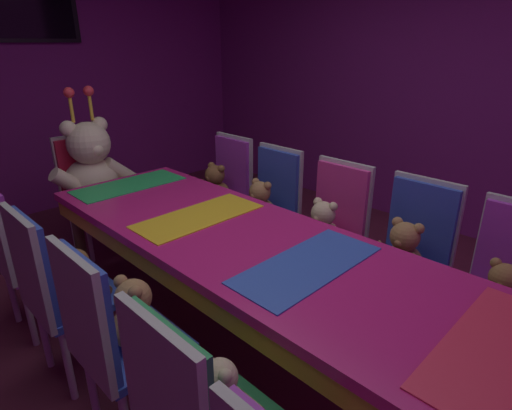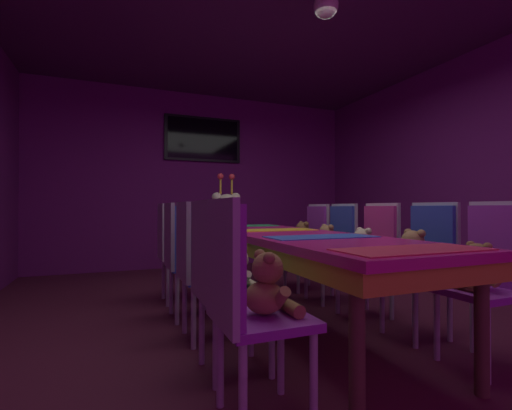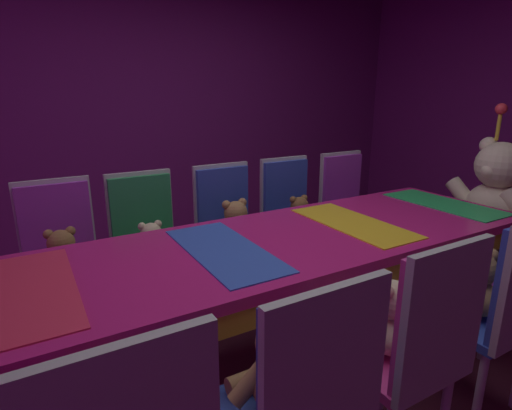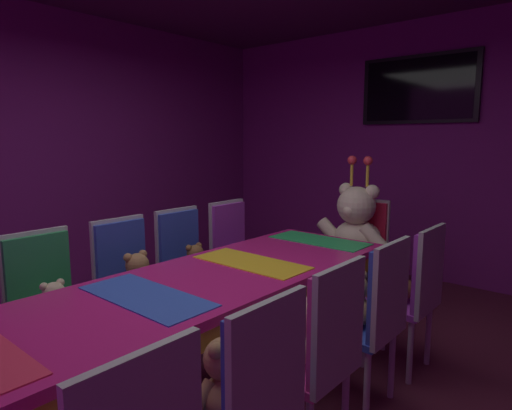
{
  "view_description": "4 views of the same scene",
  "coord_description": "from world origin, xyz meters",
  "px_view_note": "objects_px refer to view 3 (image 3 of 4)",
  "views": [
    {
      "loc": [
        -1.35,
        -1.42,
        1.69
      ],
      "look_at": [
        -0.05,
        -0.12,
        0.97
      ],
      "focal_mm": 29.11,
      "sensor_mm": 36.0,
      "label": 1
    },
    {
      "loc": [
        -1.34,
        -2.53,
        0.95
      ],
      "look_at": [
        -0.22,
        0.26,
        0.97
      ],
      "focal_mm": 24.97,
      "sensor_mm": 36.0,
      "label": 2
    },
    {
      "loc": [
        1.61,
        -1.17,
        1.46
      ],
      "look_at": [
        -0.05,
        -0.2,
        0.92
      ],
      "focal_mm": 28.3,
      "sensor_mm": 36.0,
      "label": 3
    },
    {
      "loc": [
        1.81,
        -1.66,
        1.53
      ],
      "look_at": [
        0.11,
        0.33,
        1.14
      ],
      "focal_mm": 30.88,
      "sensor_mm": 36.0,
      "label": 4
    }
  ],
  "objects_px": {
    "chair_left_1": "(146,234)",
    "chair_left_4": "(345,200)",
    "chair_left_3": "(289,209)",
    "teddy_right_3": "(474,287)",
    "teddy_right_1": "(279,368)",
    "king_teddy_bear": "(495,192)",
    "chair_left_0": "(60,248)",
    "chair_right_2": "(420,339)",
    "chair_right_3": "(507,300)",
    "teddy_left_3": "(300,217)",
    "chair_right_1": "(307,397)",
    "chair_left_2": "(227,221)",
    "teddy_left_2": "(236,227)",
    "teddy_left_1": "(152,246)",
    "teddy_left_0": "(63,258)",
    "teddy_right_2": "(389,321)",
    "banquet_table": "(294,251)",
    "throne_chair": "(504,209)"
  },
  "relations": [
    {
      "from": "chair_left_1",
      "to": "chair_left_4",
      "type": "xyz_separation_m",
      "value": [
        -0.01,
        1.67,
        0.0
      ]
    },
    {
      "from": "chair_left_3",
      "to": "teddy_right_3",
      "type": "distance_m",
      "value": 1.48
    },
    {
      "from": "chair_left_4",
      "to": "teddy_right_1",
      "type": "xyz_separation_m",
      "value": [
        1.51,
        -1.64,
        0.0
      ]
    },
    {
      "from": "chair_left_4",
      "to": "teddy_right_3",
      "type": "relative_size",
      "value": 2.93
    },
    {
      "from": "king_teddy_bear",
      "to": "chair_left_0",
      "type": "bearing_deg",
      "value": -16.28
    },
    {
      "from": "chair_right_2",
      "to": "chair_right_3",
      "type": "relative_size",
      "value": 1.0
    },
    {
      "from": "chair_left_3",
      "to": "teddy_right_1",
      "type": "relative_size",
      "value": 2.83
    },
    {
      "from": "teddy_left_3",
      "to": "chair_right_1",
      "type": "xyz_separation_m",
      "value": [
        1.52,
        -1.08,
        0.02
      ]
    },
    {
      "from": "chair_left_2",
      "to": "chair_right_1",
      "type": "bearing_deg",
      "value": -18.32
    },
    {
      "from": "chair_left_1",
      "to": "chair_right_1",
      "type": "relative_size",
      "value": 1.0
    },
    {
      "from": "teddy_left_2",
      "to": "chair_right_2",
      "type": "distance_m",
      "value": 1.46
    },
    {
      "from": "teddy_left_1",
      "to": "chair_left_3",
      "type": "xyz_separation_m",
      "value": [
        -0.16,
        1.11,
        0.03
      ]
    },
    {
      "from": "chair_left_2",
      "to": "chair_right_1",
      "type": "xyz_separation_m",
      "value": [
        1.64,
        -0.54,
        0.0
      ]
    },
    {
      "from": "chair_left_4",
      "to": "chair_left_1",
      "type": "bearing_deg",
      "value": -89.51
    },
    {
      "from": "chair_right_2",
      "to": "teddy_right_3",
      "type": "xyz_separation_m",
      "value": [
        -0.15,
        0.56,
        -0.0
      ]
    },
    {
      "from": "chair_left_2",
      "to": "king_teddy_bear",
      "type": "distance_m",
      "value": 1.98
    },
    {
      "from": "teddy_left_1",
      "to": "chair_right_2",
      "type": "xyz_separation_m",
      "value": [
        1.47,
        0.56,
        0.03
      ]
    },
    {
      "from": "teddy_left_1",
      "to": "teddy_left_2",
      "type": "relative_size",
      "value": 0.81
    },
    {
      "from": "teddy_left_0",
      "to": "teddy_right_2",
      "type": "xyz_separation_m",
      "value": [
        1.35,
        1.04,
        0.01
      ]
    },
    {
      "from": "teddy_left_2",
      "to": "teddy_left_3",
      "type": "distance_m",
      "value": 0.54
    },
    {
      "from": "chair_left_2",
      "to": "teddy_right_3",
      "type": "bearing_deg",
      "value": 20.67
    },
    {
      "from": "chair_left_0",
      "to": "teddy_right_1",
      "type": "xyz_separation_m",
      "value": [
        1.52,
        0.51,
        0.0
      ]
    },
    {
      "from": "teddy_left_1",
      "to": "teddy_left_3",
      "type": "xyz_separation_m",
      "value": [
        -0.02,
        1.11,
        0.01
      ]
    },
    {
      "from": "teddy_left_0",
      "to": "teddy_left_2",
      "type": "height_order",
      "value": "teddy_left_2"
    },
    {
      "from": "chair_right_3",
      "to": "chair_right_1",
      "type": "bearing_deg",
      "value": 91.6
    },
    {
      "from": "chair_left_3",
      "to": "chair_right_3",
      "type": "xyz_separation_m",
      "value": [
        1.63,
        0.01,
        0.0
      ]
    },
    {
      "from": "banquet_table",
      "to": "chair_right_2",
      "type": "xyz_separation_m",
      "value": [
        0.8,
        -0.01,
        -0.06
      ]
    },
    {
      "from": "teddy_left_0",
      "to": "throne_chair",
      "type": "relative_size",
      "value": 0.31
    },
    {
      "from": "chair_left_2",
      "to": "teddy_right_1",
      "type": "bearing_deg",
      "value": -19.98
    },
    {
      "from": "banquet_table",
      "to": "chair_right_3",
      "type": "height_order",
      "value": "chair_right_3"
    },
    {
      "from": "chair_right_2",
      "to": "king_teddy_bear",
      "type": "bearing_deg",
      "value": -66.06
    },
    {
      "from": "chair_left_0",
      "to": "teddy_left_0",
      "type": "xyz_separation_m",
      "value": [
        0.14,
        -0.0,
        -0.01
      ]
    },
    {
      "from": "teddy_left_0",
      "to": "teddy_right_2",
      "type": "bearing_deg",
      "value": 37.76
    },
    {
      "from": "throne_chair",
      "to": "teddy_left_0",
      "type": "bearing_deg",
      "value": -12.83
    },
    {
      "from": "chair_left_0",
      "to": "teddy_right_3",
      "type": "xyz_separation_m",
      "value": [
        1.49,
        1.6,
        -0.0
      ]
    },
    {
      "from": "chair_left_3",
      "to": "chair_left_4",
      "type": "distance_m",
      "value": 0.56
    },
    {
      "from": "chair_left_4",
      "to": "teddy_left_2",
      "type": "bearing_deg",
      "value": -81.66
    },
    {
      "from": "chair_left_2",
      "to": "chair_right_2",
      "type": "xyz_separation_m",
      "value": [
        1.61,
        -0.01,
        0.0
      ]
    },
    {
      "from": "banquet_table",
      "to": "chair_left_4",
      "type": "height_order",
      "value": "chair_left_4"
    },
    {
      "from": "chair_left_0",
      "to": "teddy_left_1",
      "type": "distance_m",
      "value": 0.51
    },
    {
      "from": "chair_left_1",
      "to": "chair_left_4",
      "type": "bearing_deg",
      "value": 90.49
    },
    {
      "from": "teddy_left_1",
      "to": "chair_left_4",
      "type": "distance_m",
      "value": 1.68
    },
    {
      "from": "chair_left_2",
      "to": "chair_right_2",
      "type": "relative_size",
      "value": 1.0
    },
    {
      "from": "chair_right_3",
      "to": "teddy_left_3",
      "type": "bearing_deg",
      "value": 0.5
    },
    {
      "from": "teddy_left_2",
      "to": "teddy_right_3",
      "type": "distance_m",
      "value": 1.43
    },
    {
      "from": "chair_right_3",
      "to": "chair_left_2",
      "type": "bearing_deg",
      "value": 18.93
    },
    {
      "from": "teddy_right_1",
      "to": "throne_chair",
      "type": "height_order",
      "value": "throne_chair"
    },
    {
      "from": "teddy_left_3",
      "to": "throne_chair",
      "type": "bearing_deg",
      "value": 64.47
    },
    {
      "from": "chair_left_3",
      "to": "throne_chair",
      "type": "relative_size",
      "value": 1.0
    },
    {
      "from": "chair_left_0",
      "to": "chair_left_3",
      "type": "distance_m",
      "value": 1.59
    }
  ]
}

